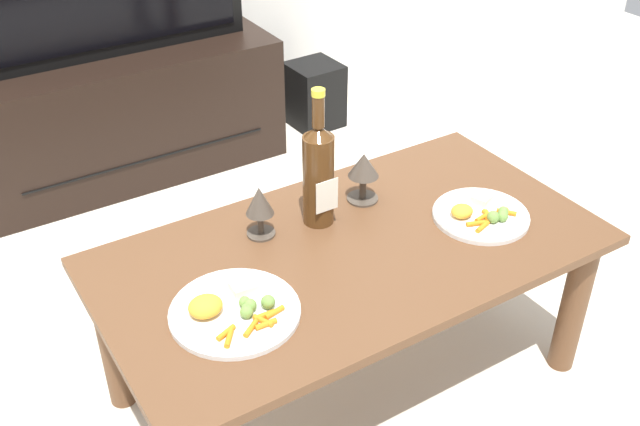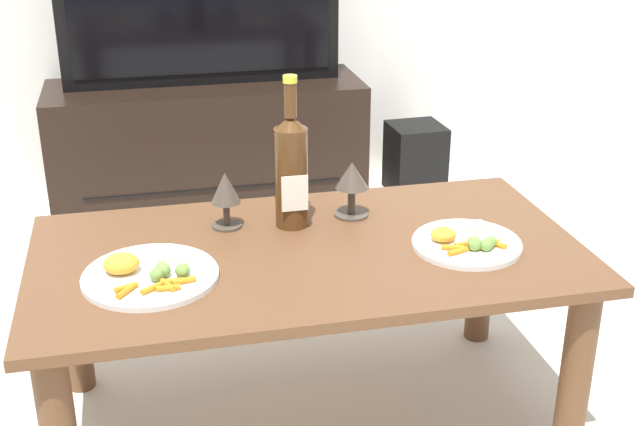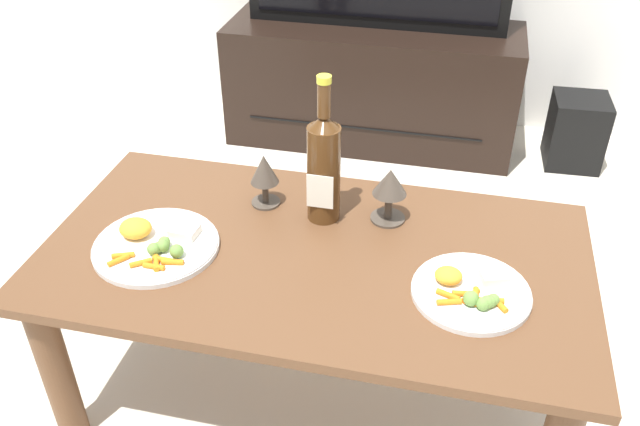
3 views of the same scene
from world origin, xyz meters
name	(u,v)px [view 2 (image 2 of 3)]	position (x,y,z in m)	size (l,w,h in m)	color
ground_plane	(309,417)	(0.00, 0.00, 0.00)	(6.40, 6.40, 0.00)	beige
dining_table	(308,281)	(0.00, 0.00, 0.38)	(1.23, 0.66, 0.46)	brown
tv_stand	(208,146)	(-0.09, 1.42, 0.25)	(1.18, 0.42, 0.49)	black
tv_screen	(200,8)	(-0.09, 1.42, 0.77)	(1.02, 0.05, 0.56)	black
floor_speaker	(415,159)	(0.74, 1.39, 0.14)	(0.21, 0.21, 0.28)	black
wine_bottle	(291,167)	(-0.01, 0.14, 0.60)	(0.08, 0.08, 0.36)	#4C2D14
goblet_left	(225,191)	(-0.16, 0.16, 0.55)	(0.07, 0.07, 0.14)	#473D33
goblet_right	(352,180)	(0.14, 0.16, 0.55)	(0.08, 0.08, 0.14)	#473D33
dinner_plate_left	(149,273)	(-0.35, -0.07, 0.47)	(0.28, 0.28, 0.05)	white
dinner_plate_right	(467,242)	(0.35, -0.07, 0.47)	(0.25, 0.25, 0.04)	white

